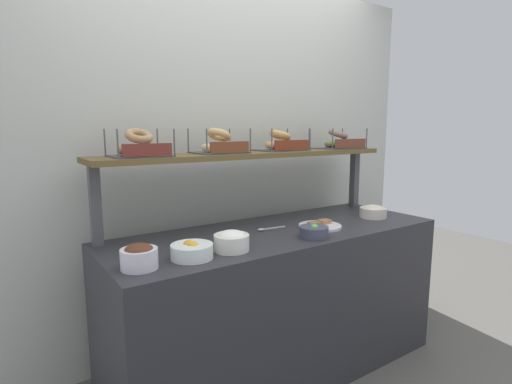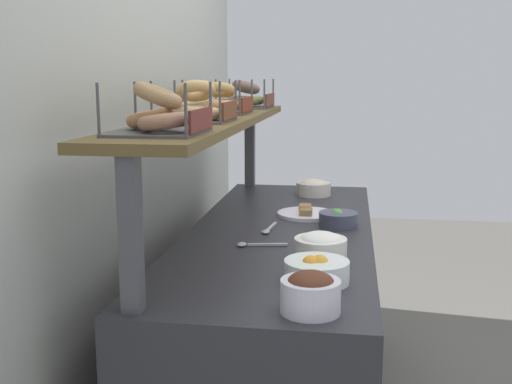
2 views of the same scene
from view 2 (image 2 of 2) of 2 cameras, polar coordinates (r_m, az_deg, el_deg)
back_wall at (r=2.50m, az=-10.37°, el=4.96°), size 3.15×0.06×2.40m
deli_counter at (r=2.57m, az=2.18°, el=-12.59°), size 1.95×0.70×0.85m
shelf_riser_left at (r=1.58m, az=-11.35°, el=-3.85°), size 0.05×0.05×0.40m
shelf_riser_right at (r=3.33m, az=-0.56°, el=3.92°), size 0.05×0.05×0.40m
upper_shelf at (r=2.42m, az=-4.09°, el=6.47°), size 1.91×0.32×0.03m
bowl_cream_cheese at (r=2.01m, az=5.91°, el=-5.01°), size 0.17×0.17×0.10m
bowl_fruit_salad at (r=1.82m, az=5.54°, el=-7.13°), size 0.19×0.19×0.08m
bowl_potato_salad at (r=3.11m, az=5.27°, el=0.43°), size 0.17×0.17×0.08m
bowl_veggie_mix at (r=2.48m, az=7.52°, el=-2.45°), size 0.15×0.15×0.07m
bowl_chocolate_spread at (r=1.59m, az=5.00°, el=-9.10°), size 0.15×0.15×0.11m
serving_plate_white at (r=2.66m, az=4.63°, el=-1.96°), size 0.25×0.25×0.04m
serving_spoon_near_plate at (r=2.40m, az=1.13°, el=-3.43°), size 0.18×0.04×0.01m
serving_spoon_by_edge at (r=2.19m, az=-0.25°, el=-4.80°), size 0.06×0.17×0.01m
bagel_basket_everything at (r=1.74m, az=-8.81°, el=6.91°), size 0.29×0.24×0.15m
bagel_basket_plain at (r=2.20m, az=-5.43°, el=7.69°), size 0.29×0.25×0.15m
bagel_basket_sesame at (r=2.64m, az=-3.33°, el=8.14°), size 0.31×0.26×0.14m
bagel_basket_poppy at (r=3.11m, az=-0.87°, el=8.52°), size 0.34×0.26×0.14m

